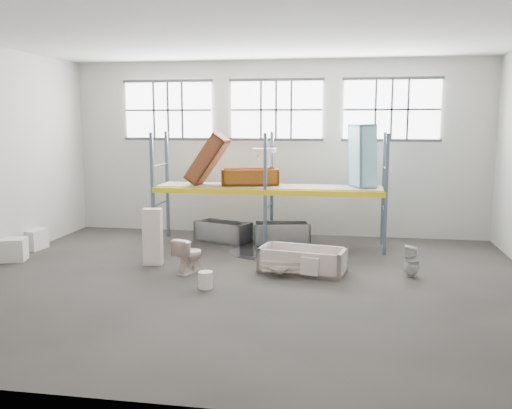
% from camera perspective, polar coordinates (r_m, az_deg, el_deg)
% --- Properties ---
extents(floor, '(12.00, 10.00, 0.10)m').
position_cam_1_polar(floor, '(11.49, -1.26, -8.30)').
color(floor, '#46403B').
rests_on(floor, ground).
extents(ceiling, '(12.00, 10.00, 0.10)m').
position_cam_1_polar(ceiling, '(11.11, -1.36, 17.71)').
color(ceiling, silver).
rests_on(ceiling, ground).
extents(wall_back, '(12.00, 0.10, 5.00)m').
position_cam_1_polar(wall_back, '(15.99, 2.14, 5.83)').
color(wall_back, beige).
rests_on(wall_back, ground).
extents(wall_front, '(12.00, 0.10, 5.00)m').
position_cam_1_polar(wall_front, '(6.15, -10.26, 0.92)').
color(wall_front, '#B1AEA5').
rests_on(wall_front, ground).
extents(window_left, '(2.60, 0.04, 1.60)m').
position_cam_1_polar(window_left, '(16.59, -9.08, 9.63)').
color(window_left, white).
rests_on(window_left, wall_back).
extents(window_mid, '(2.60, 0.04, 1.60)m').
position_cam_1_polar(window_mid, '(15.86, 2.11, 9.78)').
color(window_mid, white).
rests_on(window_mid, wall_back).
extents(window_right, '(2.60, 0.04, 1.60)m').
position_cam_1_polar(window_right, '(15.76, 13.89, 9.54)').
color(window_right, white).
rests_on(window_right, wall_back).
extents(rack_upright_la, '(0.08, 0.08, 3.00)m').
position_cam_1_polar(rack_upright_la, '(14.71, -10.68, 1.51)').
color(rack_upright_la, slate).
rests_on(rack_upright_la, floor).
extents(rack_upright_lb, '(0.08, 0.08, 3.00)m').
position_cam_1_polar(rack_upright_lb, '(15.83, -9.18, 2.06)').
color(rack_upright_lb, slate).
rests_on(rack_upright_lb, floor).
extents(rack_upright_ma, '(0.08, 0.08, 3.00)m').
position_cam_1_polar(rack_upright_ma, '(13.96, 0.96, 1.27)').
color(rack_upright_ma, slate).
rests_on(rack_upright_ma, floor).
extents(rack_upright_mb, '(0.08, 0.08, 3.00)m').
position_cam_1_polar(rack_upright_mb, '(15.14, 1.65, 1.86)').
color(rack_upright_mb, slate).
rests_on(rack_upright_mb, floor).
extents(rack_upright_ra, '(0.08, 0.08, 3.00)m').
position_cam_1_polar(rack_upright_ra, '(13.83, 13.34, 0.97)').
color(rack_upright_ra, slate).
rests_on(rack_upright_ra, floor).
extents(rack_upright_rb, '(0.08, 0.08, 3.00)m').
position_cam_1_polar(rack_upright_rb, '(15.02, 13.06, 1.58)').
color(rack_upright_rb, slate).
rests_on(rack_upright_rb, floor).
extents(rack_beam_front, '(6.00, 0.10, 0.14)m').
position_cam_1_polar(rack_beam_front, '(13.96, 0.96, 1.27)').
color(rack_beam_front, yellow).
rests_on(rack_beam_front, floor).
extents(rack_beam_back, '(6.00, 0.10, 0.14)m').
position_cam_1_polar(rack_beam_back, '(15.14, 1.65, 1.86)').
color(rack_beam_back, yellow).
rests_on(rack_beam_back, floor).
extents(shelf_deck, '(5.90, 1.10, 0.03)m').
position_cam_1_polar(shelf_deck, '(14.54, 1.32, 1.89)').
color(shelf_deck, gray).
rests_on(shelf_deck, floor).
extents(wet_patch, '(1.80, 1.80, 0.00)m').
position_cam_1_polar(wet_patch, '(14.04, 0.82, -4.90)').
color(wet_patch, black).
rests_on(wet_patch, floor).
extents(bathtub_beige, '(1.97, 1.18, 0.54)m').
position_cam_1_polar(bathtub_beige, '(12.17, 4.85, -5.77)').
color(bathtub_beige, beige).
rests_on(bathtub_beige, floor).
extents(cistern_spare, '(0.42, 0.28, 0.37)m').
position_cam_1_polar(cistern_spare, '(11.70, 5.67, -6.35)').
color(cistern_spare, beige).
rests_on(cistern_spare, bathtub_beige).
extents(sink_in_tub, '(0.42, 0.42, 0.14)m').
position_cam_1_polar(sink_in_tub, '(11.78, 2.40, -6.81)').
color(sink_in_tub, beige).
rests_on(sink_in_tub, bathtub_beige).
extents(toilet_beige, '(0.65, 0.86, 0.78)m').
position_cam_1_polar(toilet_beige, '(12.20, -7.00, -5.19)').
color(toilet_beige, '#F4D5C8').
rests_on(toilet_beige, floor).
extents(cistern_tall, '(0.45, 0.32, 1.31)m').
position_cam_1_polar(cistern_tall, '(12.92, -10.66, -3.30)').
color(cistern_tall, '#F3DBCE').
rests_on(cistern_tall, floor).
extents(toilet_white, '(0.33, 0.33, 0.69)m').
position_cam_1_polar(toilet_white, '(12.22, 15.85, -5.67)').
color(toilet_white, silver).
rests_on(toilet_white, floor).
extents(steel_tub_left, '(1.65, 1.18, 0.55)m').
position_cam_1_polar(steel_tub_left, '(15.19, -3.42, -2.81)').
color(steel_tub_left, '#B1B2B8').
rests_on(steel_tub_left, floor).
extents(steel_tub_right, '(1.63, 0.99, 0.56)m').
position_cam_1_polar(steel_tub_right, '(14.99, 2.67, -2.95)').
color(steel_tub_right, '#ABAFB3').
rests_on(steel_tub_right, floor).
extents(rust_tub_flat, '(1.63, 1.08, 0.42)m').
position_cam_1_polar(rust_tub_flat, '(14.67, -0.67, 2.90)').
color(rust_tub_flat, '#99480C').
rests_on(rust_tub_flat, shelf_deck).
extents(rust_tub_tilted, '(1.19, 0.74, 1.41)m').
position_cam_1_polar(rust_tub_tilted, '(14.66, -5.04, 4.73)').
color(rust_tub_tilted, brown).
rests_on(rust_tub_tilted, shelf_deck).
extents(sink_on_shelf, '(0.71, 0.59, 0.55)m').
position_cam_1_polar(sink_on_shelf, '(14.25, 0.87, 3.83)').
color(sink_on_shelf, white).
rests_on(sink_on_shelf, rust_tub_flat).
extents(blue_tub_upright, '(0.77, 0.91, 1.65)m').
position_cam_1_polar(blue_tub_upright, '(14.43, 10.97, 4.93)').
color(blue_tub_upright, '#8BCCD7').
rests_on(blue_tub_upright, shelf_deck).
extents(bucket, '(0.38, 0.38, 0.34)m').
position_cam_1_polar(bucket, '(11.09, -5.25, -7.80)').
color(bucket, silver).
rests_on(bucket, floor).
extents(carton_near, '(0.76, 0.70, 0.53)m').
position_cam_1_polar(carton_near, '(14.35, -23.96, -4.29)').
color(carton_near, silver).
rests_on(carton_near, floor).
extents(carton_far, '(0.67, 0.67, 0.51)m').
position_cam_1_polar(carton_far, '(15.43, -22.26, -3.35)').
color(carton_far, silver).
rests_on(carton_far, floor).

